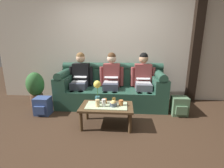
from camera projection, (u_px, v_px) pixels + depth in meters
name	position (u px, v px, depth m)	size (l,w,h in m)	color
ground_plane	(106.00, 129.00, 2.79)	(14.00, 14.00, 0.00)	#382619
back_wall_patterned	(113.00, 42.00, 4.06)	(6.00, 0.12, 2.90)	beige
timber_pillar	(196.00, 42.00, 3.80)	(0.20, 0.20, 2.90)	black
couch	(111.00, 89.00, 3.82)	(2.42, 0.88, 0.96)	#234738
person_left	(80.00, 77.00, 3.80)	(0.56, 0.67, 1.22)	#383D4C
person_middle	(111.00, 77.00, 3.74)	(0.56, 0.67, 1.22)	#383D4C
person_right	(143.00, 78.00, 3.69)	(0.56, 0.67, 1.22)	#595B66
coffee_table	(107.00, 108.00, 2.84)	(0.91, 0.53, 0.39)	#47331E
flower_vase	(97.00, 89.00, 2.86)	(0.13, 0.13, 0.42)	#336672
snack_bowl	(113.00, 104.00, 2.77)	(0.13, 0.13, 0.11)	#4C5666
cup_near_left	(98.00, 103.00, 2.75)	(0.07, 0.07, 0.12)	#DBB77A
cup_near_right	(114.00, 100.00, 2.92)	(0.06, 0.06, 0.10)	gold
cup_far_center	(104.00, 103.00, 2.76)	(0.06, 0.06, 0.13)	white
cup_far_left	(105.00, 101.00, 2.91)	(0.08, 0.08, 0.08)	#B26633
cup_far_right	(121.00, 103.00, 2.81)	(0.08, 0.08, 0.09)	#B26633
backpack_left	(43.00, 106.00, 3.33)	(0.31, 0.30, 0.36)	#33477A
backpack_right	(179.00, 106.00, 3.30)	(0.31, 0.29, 0.38)	#4C6B4C
potted_plant	(36.00, 87.00, 3.79)	(0.40, 0.40, 0.78)	brown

